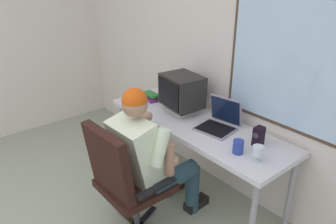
% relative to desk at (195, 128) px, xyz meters
% --- Properties ---
extents(wall_rear, '(5.36, 0.08, 2.87)m').
position_rel_desk_xyz_m(wall_rear, '(0.26, 0.36, 0.74)').
color(wall_rear, silver).
rests_on(wall_rear, ground).
extents(desk, '(1.84, 0.61, 0.75)m').
position_rel_desk_xyz_m(desk, '(0.00, 0.00, 0.00)').
color(desk, '#979399').
rests_on(desk, ground).
extents(office_chair, '(0.61, 0.55, 1.00)m').
position_rel_desk_xyz_m(office_chair, '(0.06, -0.81, -0.13)').
color(office_chair, black).
rests_on(office_chair, ground).
extents(person_seated, '(0.54, 0.82, 1.24)m').
position_rel_desk_xyz_m(person_seated, '(0.05, -0.54, -0.05)').
color(person_seated, '#253E4B').
rests_on(person_seated, ground).
extents(crt_monitor, '(0.40, 0.34, 0.36)m').
position_rel_desk_xyz_m(crt_monitor, '(-0.25, 0.05, 0.27)').
color(crt_monitor, beige).
rests_on(crt_monitor, desk).
extents(laptop, '(0.35, 0.35, 0.26)m').
position_rel_desk_xyz_m(laptop, '(0.21, 0.08, 0.13)').
color(laptop, gray).
rests_on(laptop, desk).
extents(wine_glass, '(0.08, 0.08, 0.13)m').
position_rel_desk_xyz_m(wine_glass, '(0.75, -0.12, 0.15)').
color(wine_glass, silver).
rests_on(wine_glass, desk).
extents(desk_speaker, '(0.07, 0.09, 0.15)m').
position_rel_desk_xyz_m(desk_speaker, '(0.60, 0.09, 0.14)').
color(desk_speaker, black).
rests_on(desk_speaker, desk).
extents(book_stack, '(0.19, 0.14, 0.08)m').
position_rel_desk_xyz_m(book_stack, '(-0.65, 0.00, 0.10)').
color(book_stack, '#70267C').
rests_on(book_stack, desk).
extents(coffee_mug, '(0.08, 0.08, 0.10)m').
position_rel_desk_xyz_m(coffee_mug, '(0.58, -0.13, 0.11)').
color(coffee_mug, navy).
rests_on(coffee_mug, desk).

